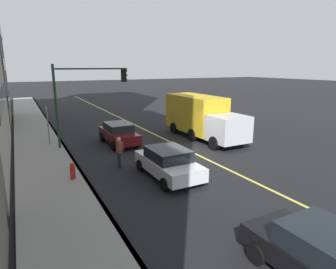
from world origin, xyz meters
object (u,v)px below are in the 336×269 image
at_px(pedestrian_with_backpack, 119,150).
at_px(traffic_light_mast, 86,90).
at_px(car_maroon, 119,133).
at_px(car_white, 168,162).
at_px(street_sign_post, 48,122).
at_px(truck_yellow, 201,116).
at_px(fire_hydrant, 73,172).
at_px(car_black, 327,258).

bearing_deg(pedestrian_with_backpack, traffic_light_mast, 5.60).
height_order(car_maroon, traffic_light_mast, traffic_light_mast).
bearing_deg(car_white, street_sign_post, 28.04).
relative_size(truck_yellow, fire_hydrant, 8.34).
relative_size(truck_yellow, pedestrian_with_backpack, 4.69).
xyz_separation_m(car_maroon, traffic_light_mast, (0.37, 1.99, 3.05)).
height_order(truck_yellow, fire_hydrant, truck_yellow).
bearing_deg(car_white, pedestrian_with_backpack, 33.86).
bearing_deg(car_white, truck_yellow, -45.44).
distance_m(car_black, pedestrian_with_backpack, 10.78).
bearing_deg(traffic_light_mast, car_black, -171.88).
bearing_deg(truck_yellow, street_sign_post, 75.62).
bearing_deg(pedestrian_with_backpack, truck_yellow, -65.84).
bearing_deg(truck_yellow, car_black, 157.27).
xyz_separation_m(car_maroon, car_white, (-7.11, -0.16, -0.01)).
height_order(car_black, traffic_light_mast, traffic_light_mast).
height_order(car_white, traffic_light_mast, traffic_light_mast).
relative_size(car_black, car_white, 0.99).
xyz_separation_m(car_white, fire_hydrant, (1.57, 4.27, -0.29)).
bearing_deg(fire_hydrant, pedestrian_with_backpack, -71.19).
distance_m(truck_yellow, street_sign_post, 10.89).
bearing_deg(street_sign_post, traffic_light_mast, -114.61).
bearing_deg(street_sign_post, car_maroon, -108.55).
xyz_separation_m(truck_yellow, traffic_light_mast, (1.59, 8.12, 2.16)).
relative_size(car_maroon, traffic_light_mast, 0.77).
height_order(car_white, fire_hydrant, car_white).
xyz_separation_m(car_white, traffic_light_mast, (7.48, 2.14, 3.06)).
distance_m(car_white, pedestrian_with_backpack, 2.97).
xyz_separation_m(car_white, street_sign_post, (8.59, 4.58, 0.93)).
height_order(street_sign_post, fire_hydrant, street_sign_post).
relative_size(car_maroon, fire_hydrant, 4.52).
distance_m(car_maroon, truck_yellow, 6.32).
relative_size(car_white, pedestrian_with_backpack, 2.53).
bearing_deg(car_black, street_sign_post, 15.55).
bearing_deg(car_maroon, traffic_light_mast, 79.48).
bearing_deg(car_black, pedestrian_with_backpack, 9.29).
xyz_separation_m(car_black, traffic_light_mast, (15.65, 2.23, 3.07)).
xyz_separation_m(car_maroon, street_sign_post, (1.48, 4.42, 0.92)).
xyz_separation_m(pedestrian_with_backpack, fire_hydrant, (-0.89, 2.62, -0.51)).
xyz_separation_m(truck_yellow, street_sign_post, (2.71, 10.55, 0.03)).
bearing_deg(traffic_light_mast, pedestrian_with_backpack, -174.40).
xyz_separation_m(pedestrian_with_backpack, street_sign_post, (6.13, 2.92, 0.71)).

